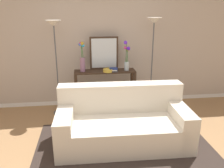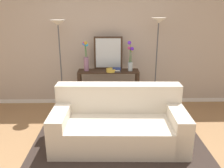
{
  "view_description": "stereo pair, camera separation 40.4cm",
  "coord_description": "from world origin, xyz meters",
  "px_view_note": "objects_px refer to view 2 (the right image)",
  "views": [
    {
      "loc": [
        -0.23,
        -2.56,
        2.03
      ],
      "look_at": [
        0.25,
        1.26,
        0.77
      ],
      "focal_mm": 37.19,
      "sensor_mm": 36.0,
      "label": 1
    },
    {
      "loc": [
        0.18,
        -2.59,
        2.03
      ],
      "look_at": [
        0.25,
        1.26,
        0.77
      ],
      "focal_mm": 37.19,
      "sensor_mm": 36.0,
      "label": 2
    }
  ],
  "objects_px": {
    "wall_mirror": "(108,53)",
    "fruit_bowl": "(111,70)",
    "floor_lamp_right": "(158,39)",
    "console_table": "(108,83)",
    "floor_lamp_left": "(59,41)",
    "vase_tall_flowers": "(86,58)",
    "couch": "(119,124)",
    "book_stack": "(116,70)",
    "book_row_under_console": "(94,106)",
    "vase_short_flowers": "(130,58)"
  },
  "relations": [
    {
      "from": "vase_tall_flowers",
      "to": "couch",
      "type": "bearing_deg",
      "value": -65.11
    },
    {
      "from": "console_table",
      "to": "fruit_bowl",
      "type": "distance_m",
      "value": 0.32
    },
    {
      "from": "fruit_bowl",
      "to": "book_row_under_console",
      "type": "xyz_separation_m",
      "value": [
        -0.35,
        0.1,
        -0.81
      ]
    },
    {
      "from": "floor_lamp_left",
      "to": "book_stack",
      "type": "xyz_separation_m",
      "value": [
        1.09,
        0.0,
        -0.57
      ]
    },
    {
      "from": "floor_lamp_left",
      "to": "fruit_bowl",
      "type": "bearing_deg",
      "value": -0.8
    },
    {
      "from": "floor_lamp_left",
      "to": "book_row_under_console",
      "type": "distance_m",
      "value": 1.52
    },
    {
      "from": "console_table",
      "to": "vase_tall_flowers",
      "type": "distance_m",
      "value": 0.68
    },
    {
      "from": "console_table",
      "to": "book_row_under_console",
      "type": "bearing_deg",
      "value": -180.0
    },
    {
      "from": "book_stack",
      "to": "book_row_under_console",
      "type": "distance_m",
      "value": 0.93
    },
    {
      "from": "console_table",
      "to": "wall_mirror",
      "type": "distance_m",
      "value": 0.62
    },
    {
      "from": "floor_lamp_left",
      "to": "wall_mirror",
      "type": "distance_m",
      "value": 0.99
    },
    {
      "from": "couch",
      "to": "floor_lamp_right",
      "type": "bearing_deg",
      "value": 56.66
    },
    {
      "from": "wall_mirror",
      "to": "book_stack",
      "type": "bearing_deg",
      "value": -53.56
    },
    {
      "from": "vase_tall_flowers",
      "to": "book_stack",
      "type": "relative_size",
      "value": 3.08
    },
    {
      "from": "wall_mirror",
      "to": "floor_lamp_left",
      "type": "bearing_deg",
      "value": -166.87
    },
    {
      "from": "couch",
      "to": "console_table",
      "type": "relative_size",
      "value": 1.65
    },
    {
      "from": "wall_mirror",
      "to": "vase_short_flowers",
      "type": "bearing_deg",
      "value": -19.13
    },
    {
      "from": "console_table",
      "to": "wall_mirror",
      "type": "xyz_separation_m",
      "value": [
        -0.0,
        0.13,
        0.6
      ]
    },
    {
      "from": "floor_lamp_left",
      "to": "wall_mirror",
      "type": "bearing_deg",
      "value": 13.13
    },
    {
      "from": "floor_lamp_right",
      "to": "vase_tall_flowers",
      "type": "relative_size",
      "value": 3.16
    },
    {
      "from": "book_row_under_console",
      "to": "book_stack",
      "type": "bearing_deg",
      "value": -9.69
    },
    {
      "from": "couch",
      "to": "book_stack",
      "type": "bearing_deg",
      "value": 89.79
    },
    {
      "from": "wall_mirror",
      "to": "fruit_bowl",
      "type": "xyz_separation_m",
      "value": [
        0.05,
        -0.23,
        -0.3
      ]
    },
    {
      "from": "floor_lamp_right",
      "to": "vase_tall_flowers",
      "type": "xyz_separation_m",
      "value": [
        -1.38,
        0.07,
        -0.38
      ]
    },
    {
      "from": "wall_mirror",
      "to": "vase_tall_flowers",
      "type": "height_order",
      "value": "wall_mirror"
    },
    {
      "from": "wall_mirror",
      "to": "book_stack",
      "type": "height_order",
      "value": "wall_mirror"
    },
    {
      "from": "fruit_bowl",
      "to": "book_row_under_console",
      "type": "height_order",
      "value": "fruit_bowl"
    },
    {
      "from": "floor_lamp_left",
      "to": "vase_tall_flowers",
      "type": "height_order",
      "value": "floor_lamp_left"
    },
    {
      "from": "vase_short_flowers",
      "to": "book_stack",
      "type": "bearing_deg",
      "value": -167.87
    },
    {
      "from": "console_table",
      "to": "floor_lamp_left",
      "type": "distance_m",
      "value": 1.28
    },
    {
      "from": "console_table",
      "to": "vase_short_flowers",
      "type": "distance_m",
      "value": 0.68
    },
    {
      "from": "book_stack",
      "to": "book_row_under_console",
      "type": "xyz_separation_m",
      "value": [
        -0.46,
        0.08,
        -0.81
      ]
    },
    {
      "from": "floor_lamp_right",
      "to": "wall_mirror",
      "type": "relative_size",
      "value": 2.82
    },
    {
      "from": "couch",
      "to": "vase_short_flowers",
      "type": "relative_size",
      "value": 3.41
    },
    {
      "from": "couch",
      "to": "console_table",
      "type": "height_order",
      "value": "couch"
    },
    {
      "from": "console_table",
      "to": "book_row_under_console",
      "type": "height_order",
      "value": "console_table"
    },
    {
      "from": "floor_lamp_right",
      "to": "vase_short_flowers",
      "type": "bearing_deg",
      "value": 172.66
    },
    {
      "from": "floor_lamp_right",
      "to": "book_row_under_console",
      "type": "bearing_deg",
      "value": 176.2
    },
    {
      "from": "couch",
      "to": "book_row_under_console",
      "type": "height_order",
      "value": "couch"
    },
    {
      "from": "vase_short_flowers",
      "to": "fruit_bowl",
      "type": "relative_size",
      "value": 3.09
    },
    {
      "from": "console_table",
      "to": "fruit_bowl",
      "type": "bearing_deg",
      "value": -62.18
    },
    {
      "from": "book_row_under_console",
      "to": "floor_lamp_left",
      "type": "bearing_deg",
      "value": -172.52
    },
    {
      "from": "book_stack",
      "to": "floor_lamp_left",
      "type": "bearing_deg",
      "value": -179.76
    },
    {
      "from": "floor_lamp_left",
      "to": "vase_short_flowers",
      "type": "xyz_separation_m",
      "value": [
        1.37,
        0.07,
        -0.34
      ]
    },
    {
      "from": "floor_lamp_right",
      "to": "book_stack",
      "type": "height_order",
      "value": "floor_lamp_right"
    },
    {
      "from": "wall_mirror",
      "to": "book_stack",
      "type": "distance_m",
      "value": 0.4
    },
    {
      "from": "floor_lamp_right",
      "to": "console_table",
      "type": "bearing_deg",
      "value": 174.99
    },
    {
      "from": "console_table",
      "to": "floor_lamp_left",
      "type": "relative_size",
      "value": 0.67
    },
    {
      "from": "vase_tall_flowers",
      "to": "fruit_bowl",
      "type": "distance_m",
      "value": 0.54
    },
    {
      "from": "floor_lamp_right",
      "to": "wall_mirror",
      "type": "height_order",
      "value": "floor_lamp_right"
    }
  ]
}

